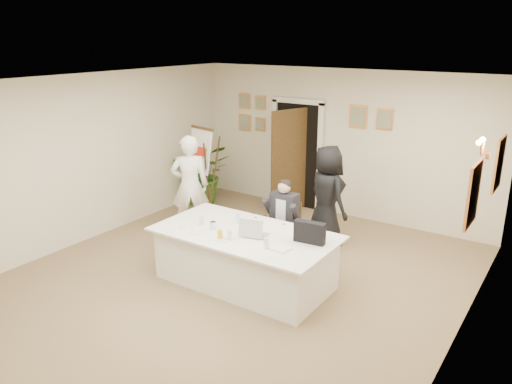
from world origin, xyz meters
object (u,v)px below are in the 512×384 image
at_px(conference_table, 245,257).
at_px(standing_man, 190,186).
at_px(laptop_bag, 310,232).
at_px(oj_glass, 220,235).
at_px(standing_woman, 327,196).
at_px(paper_stack, 279,248).
at_px(potted_palm, 203,173).
at_px(laptop, 256,226).
at_px(steel_jug, 213,225).
at_px(seated_man, 283,220).
at_px(flip_chart, 205,175).

distance_m(conference_table, standing_man, 2.15).
distance_m(laptop_bag, oj_glass, 1.19).
relative_size(standing_woman, paper_stack, 6.22).
height_order(standing_woman, potted_palm, standing_woman).
bearing_deg(laptop, oj_glass, -142.88).
distance_m(conference_table, laptop_bag, 1.07).
relative_size(standing_man, laptop, 4.96).
bearing_deg(laptop_bag, steel_jug, -172.50).
bearing_deg(standing_woman, steel_jug, 98.90).
xyz_separation_m(standing_man, steel_jug, (1.41, -1.13, -0.06)).
distance_m(conference_table, paper_stack, 0.83).
bearing_deg(standing_woman, oj_glass, 107.93).
distance_m(standing_man, standing_woman, 2.36).
relative_size(conference_table, steel_jug, 23.02).
relative_size(seated_man, paper_stack, 4.86).
relative_size(conference_table, laptop, 7.07).
relative_size(laptop_bag, steel_jug, 3.79).
relative_size(flip_chart, standing_man, 0.95).
relative_size(conference_table, laptop_bag, 6.08).
bearing_deg(steel_jug, paper_stack, -3.45).
distance_m(standing_man, laptop_bag, 2.88).
height_order(seated_man, standing_woman, standing_woman).
relative_size(standing_woman, potted_palm, 1.30).
distance_m(laptop_bag, paper_stack, 0.48).
distance_m(standing_man, paper_stack, 2.82).
height_order(oj_glass, steel_jug, oj_glass).
relative_size(flip_chart, standing_woman, 1.00).
bearing_deg(steel_jug, potted_palm, 132.11).
xyz_separation_m(laptop, steel_jug, (-0.63, -0.15, -0.08)).
distance_m(conference_table, steel_jug, 0.64).
height_order(flip_chart, standing_man, standing_man).
relative_size(laptop_bag, paper_stack, 1.53).
height_order(conference_table, oj_glass, oj_glass).
bearing_deg(flip_chart, laptop, -37.64).
height_order(seated_man, paper_stack, seated_man).
distance_m(standing_man, laptop, 2.26).
bearing_deg(laptop, paper_stack, -35.70).
bearing_deg(oj_glass, potted_palm, 133.18).
bearing_deg(paper_stack, laptop, 156.78).
relative_size(conference_table, paper_stack, 9.29).
relative_size(standing_woman, steel_jug, 15.41).
bearing_deg(flip_chart, seated_man, -22.30).
bearing_deg(potted_palm, conference_table, -41.10).
distance_m(standing_woman, laptop_bag, 1.82).
bearing_deg(potted_palm, laptop_bag, -31.23).
distance_m(seated_man, oj_glass, 1.36).
relative_size(conference_table, flip_chart, 1.49).
distance_m(laptop, steel_jug, 0.65).
bearing_deg(standing_man, seated_man, 136.84).
height_order(laptop, paper_stack, laptop).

